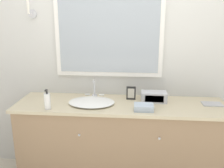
# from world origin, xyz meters

# --- Properties ---
(wall_back) EXTENTS (8.00, 0.18, 2.55)m
(wall_back) POSITION_xyz_m (-0.00, 0.63, 1.28)
(wall_back) COLOR silver
(wall_back) RESTS_ON ground_plane
(vanity_counter) EXTENTS (2.09, 0.58, 0.88)m
(vanity_counter) POSITION_xyz_m (0.00, 0.31, 0.44)
(vanity_counter) COLOR #937556
(vanity_counter) RESTS_ON ground_plane
(sink_basin) EXTENTS (0.46, 0.40, 0.20)m
(sink_basin) POSITION_xyz_m (-0.29, 0.29, 0.90)
(sink_basin) COLOR white
(sink_basin) RESTS_ON vanity_counter
(soap_bottle) EXTENTS (0.06, 0.06, 0.19)m
(soap_bottle) POSITION_xyz_m (-0.67, 0.11, 0.96)
(soap_bottle) COLOR white
(soap_bottle) RESTS_ON vanity_counter
(appliance_box) EXTENTS (0.25, 0.14, 0.10)m
(appliance_box) POSITION_xyz_m (0.33, 0.41, 0.93)
(appliance_box) COLOR #BCBCC1
(appliance_box) RESTS_ON vanity_counter
(picture_frame) EXTENTS (0.09, 0.01, 0.14)m
(picture_frame) POSITION_xyz_m (0.10, 0.44, 0.95)
(picture_frame) COLOR black
(picture_frame) RESTS_ON vanity_counter
(hand_towel_near_sink) EXTENTS (0.18, 0.14, 0.05)m
(hand_towel_near_sink) POSITION_xyz_m (0.22, 0.16, 0.91)
(hand_towel_near_sink) COLOR #A8B7C6
(hand_towel_near_sink) RESTS_ON vanity_counter
(metal_tray) EXTENTS (0.19, 0.13, 0.01)m
(metal_tray) POSITION_xyz_m (0.90, 0.37, 0.89)
(metal_tray) COLOR #ADADB2
(metal_tray) RESTS_ON vanity_counter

